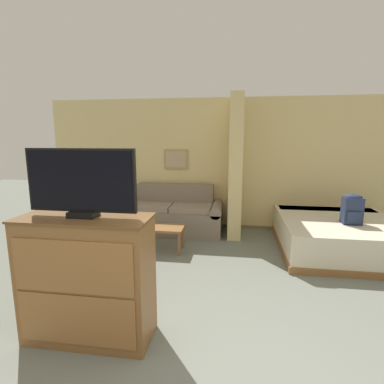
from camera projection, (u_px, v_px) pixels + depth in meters
wall_back at (232, 165)px, 6.02m from camera, size 7.57×0.16×2.60m
wall_partition_pillar at (236, 167)px, 5.55m from camera, size 0.24×0.82×2.60m
couch at (172, 215)px, 5.89m from camera, size 1.96×0.84×0.91m
coffee_table at (160, 230)px, 4.90m from camera, size 0.78×0.44×0.40m
side_table at (114, 205)px, 5.97m from camera, size 0.50×0.50×0.60m
table_lamp at (113, 186)px, 5.90m from camera, size 0.32×0.32×0.44m
tv_dresser at (88, 279)px, 2.71m from camera, size 1.17×0.49×1.16m
tv at (81, 183)px, 2.55m from camera, size 0.97×0.16×0.60m
bed at (338, 235)px, 4.89m from camera, size 1.85×2.00×0.53m
backpack at (352, 209)px, 4.55m from camera, size 0.27×0.23×0.47m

